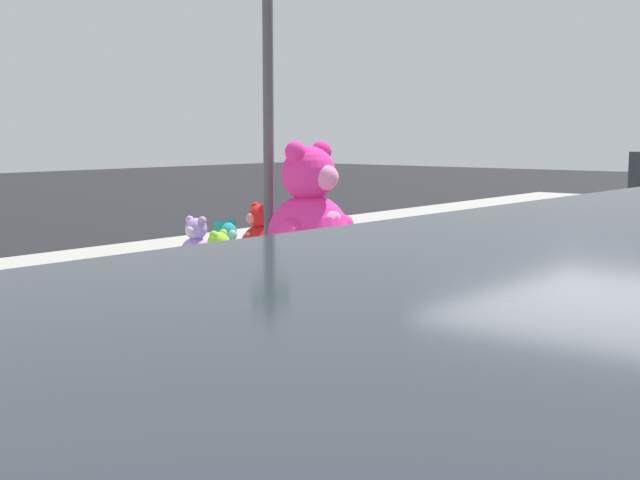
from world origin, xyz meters
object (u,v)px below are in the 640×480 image
sign_pole (268,107)px  plush_pink_large (312,223)px  plush_brown (324,242)px  plush_lime (220,264)px  plush_lavender (195,249)px  plush_teal (227,254)px  plush_red (259,237)px

sign_pole → plush_pink_large: sign_pole is taller
sign_pole → plush_brown: (0.68, -0.18, -1.45)m
plush_lime → plush_lavender: (0.50, 0.89, 0.01)m
sign_pole → plush_brown: 1.61m
plush_pink_large → plush_teal: 0.90m
sign_pole → plush_pink_large: bearing=-91.4°
sign_pole → plush_lime: (-0.99, -0.29, -1.48)m
plush_red → plush_lavender: (-0.94, 0.02, -0.03)m
plush_pink_large → plush_teal: plush_pink_large is taller
sign_pole → plush_lavender: (-0.49, 0.60, -1.47)m
plush_lime → plush_brown: size_ratio=0.85×
sign_pole → plush_lime: 1.80m
plush_brown → plush_lavender: size_ratio=1.10×
plush_pink_large → plush_teal: (-0.54, 0.66, -0.31)m
plush_lavender → plush_teal: bearing=-97.1°
plush_teal → plush_lavender: bearing=82.9°
plush_lime → plush_red: bearing=31.3°
sign_pole → plush_teal: (-0.56, 0.07, -1.47)m
plush_lavender → plush_pink_large: bearing=-68.3°
plush_pink_large → plush_lavender: (-0.47, 1.19, -0.31)m
plush_brown → plush_teal: size_ratio=1.08×
plush_red → plush_teal: 1.13m
sign_pole → plush_teal: 1.57m
sign_pole → plush_red: bearing=52.5°
plush_lime → plush_teal: plush_teal is taller
plush_red → plush_brown: 0.80m
plush_pink_large → plush_lime: plush_pink_large is taller
plush_lime → plush_brown: 1.67m
plush_pink_large → plush_lime: size_ratio=2.52×
sign_pole → plush_red: sign_pole is taller
plush_brown → plush_lavender: bearing=146.1°
plush_lavender → plush_red: bearing=-1.1°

